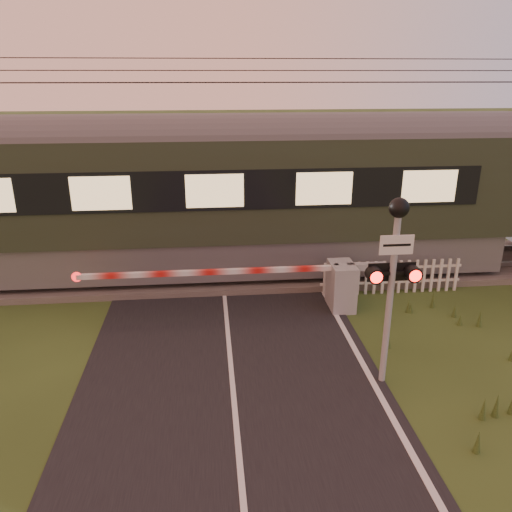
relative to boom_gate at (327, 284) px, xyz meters
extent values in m
plane|color=#2B3C17|center=(-2.59, -3.85, -0.68)|extent=(160.00, 160.00, 0.00)
cube|color=black|center=(-2.59, -3.85, -0.67)|extent=(6.00, 140.00, 0.02)
cube|color=#47423D|center=(-2.59, 2.65, -0.62)|extent=(140.00, 3.40, 0.24)
cube|color=slate|center=(-2.59, 1.93, -0.42)|extent=(140.00, 0.08, 0.14)
cube|color=slate|center=(-2.59, 3.37, -0.42)|extent=(140.00, 0.08, 0.14)
cube|color=#2D2116|center=(-2.59, 2.65, -0.49)|extent=(0.24, 2.20, 0.06)
cylinder|color=black|center=(-2.59, 2.35, 4.82)|extent=(120.00, 0.02, 0.02)
cylinder|color=black|center=(-2.59, 2.95, 4.82)|extent=(120.00, 0.02, 0.02)
cylinder|color=black|center=(-2.59, 2.65, 5.42)|extent=(120.00, 0.02, 0.02)
cylinder|color=black|center=(-2.59, 2.65, 5.12)|extent=(120.00, 0.02, 0.02)
cube|color=slate|center=(-5.60, 2.65, 0.19)|extent=(22.00, 2.91, 1.09)
cube|color=#273020|center=(-5.60, 2.65, 2.10)|extent=(22.92, 3.17, 2.73)
cylinder|color=#4C4C4F|center=(-5.60, 2.65, 3.47)|extent=(22.92, 1.11, 1.11)
cube|color=#FFD893|center=(-5.60, 1.03, 2.24)|extent=(19.71, 0.04, 0.85)
cube|color=gray|center=(0.38, 0.00, -0.08)|extent=(0.60, 0.93, 1.21)
cylinder|color=gray|center=(0.21, 0.00, -0.08)|extent=(0.13, 0.13, 1.21)
cube|color=gray|center=(0.98, 0.00, 0.44)|extent=(0.99, 0.18, 0.18)
cube|color=red|center=(-2.98, 0.00, 0.44)|extent=(6.38, 0.12, 0.12)
cylinder|color=red|center=(-6.17, 0.00, 0.44)|extent=(0.24, 0.04, 0.24)
cylinder|color=gray|center=(0.36, -3.31, 1.00)|extent=(0.12, 0.12, 3.37)
cube|color=white|center=(0.36, -3.37, 2.18)|extent=(0.62, 0.03, 0.36)
sphere|color=black|center=(0.36, -3.31, 2.84)|extent=(0.36, 0.36, 0.36)
cube|color=black|center=(0.36, -3.31, 1.62)|extent=(0.84, 0.07, 0.07)
cylinder|color=#FF140C|center=(0.00, -3.49, 1.62)|extent=(0.22, 0.02, 0.22)
cylinder|color=#FF140C|center=(0.72, -3.49, 1.62)|extent=(0.22, 0.02, 0.22)
cube|color=black|center=(0.36, -3.26, 1.62)|extent=(0.90, 0.02, 0.36)
cube|color=silver|center=(1.98, 0.78, -0.37)|extent=(3.95, 0.04, 0.06)
cube|color=silver|center=(1.98, 0.78, 0.06)|extent=(3.95, 0.04, 0.06)
camera|label=1|loc=(-2.94, -11.46, 5.03)|focal=35.00mm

